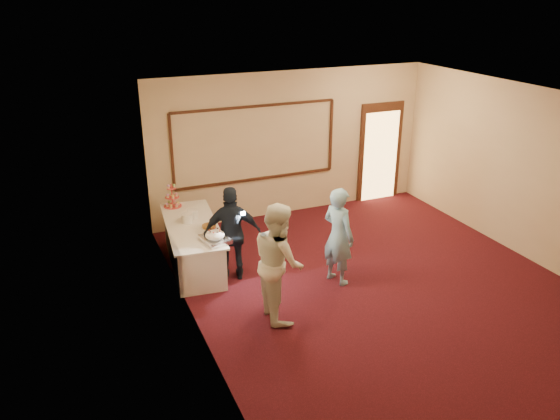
{
  "coord_description": "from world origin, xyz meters",
  "views": [
    {
      "loc": [
        -4.5,
        -6.5,
        4.52
      ],
      "look_at": [
        -1.3,
        1.06,
        1.15
      ],
      "focal_mm": 35.0,
      "sensor_mm": 36.0,
      "label": 1
    }
  ],
  "objects_px": {
    "plate_stack_a": "(187,218)",
    "guest": "(232,234)",
    "buffet_table": "(193,245)",
    "plate_stack_b": "(193,214)",
    "pavlova_tray": "(215,237)",
    "man": "(338,236)",
    "cupcake_stand": "(172,198)",
    "tart": "(209,227)",
    "woman": "(279,261)"
  },
  "relations": [
    {
      "from": "man",
      "to": "tart",
      "type": "bearing_deg",
      "value": 36.6
    },
    {
      "from": "plate_stack_b",
      "to": "tart",
      "type": "xyz_separation_m",
      "value": [
        0.14,
        -0.52,
        -0.05
      ]
    },
    {
      "from": "pavlova_tray",
      "to": "plate_stack_a",
      "type": "bearing_deg",
      "value": 103.78
    },
    {
      "from": "plate_stack_a",
      "to": "woman",
      "type": "distance_m",
      "value": 2.27
    },
    {
      "from": "tart",
      "to": "woman",
      "type": "relative_size",
      "value": 0.15
    },
    {
      "from": "buffet_table",
      "to": "plate_stack_b",
      "type": "relative_size",
      "value": 12.35
    },
    {
      "from": "cupcake_stand",
      "to": "buffet_table",
      "type": "bearing_deg",
      "value": -83.22
    },
    {
      "from": "plate_stack_a",
      "to": "guest",
      "type": "xyz_separation_m",
      "value": [
        0.54,
        -0.8,
        -0.05
      ]
    },
    {
      "from": "pavlova_tray",
      "to": "man",
      "type": "distance_m",
      "value": 1.97
    },
    {
      "from": "cupcake_stand",
      "to": "woman",
      "type": "xyz_separation_m",
      "value": [
        0.87,
        -2.95,
        -0.06
      ]
    },
    {
      "from": "plate_stack_a",
      "to": "buffet_table",
      "type": "bearing_deg",
      "value": -67.87
    },
    {
      "from": "pavlova_tray",
      "to": "cupcake_stand",
      "type": "bearing_deg",
      "value": 99.45
    },
    {
      "from": "pavlova_tray",
      "to": "buffet_table",
      "type": "bearing_deg",
      "value": 102.58
    },
    {
      "from": "cupcake_stand",
      "to": "tart",
      "type": "relative_size",
      "value": 1.78
    },
    {
      "from": "man",
      "to": "woman",
      "type": "distance_m",
      "value": 1.38
    },
    {
      "from": "plate_stack_b",
      "to": "guest",
      "type": "height_order",
      "value": "guest"
    },
    {
      "from": "plate_stack_a",
      "to": "man",
      "type": "height_order",
      "value": "man"
    },
    {
      "from": "cupcake_stand",
      "to": "tart",
      "type": "distance_m",
      "value": 1.26
    },
    {
      "from": "pavlova_tray",
      "to": "woman",
      "type": "relative_size",
      "value": 0.31
    },
    {
      "from": "pavlova_tray",
      "to": "cupcake_stand",
      "type": "relative_size",
      "value": 1.15
    },
    {
      "from": "pavlova_tray",
      "to": "man",
      "type": "relative_size",
      "value": 0.34
    },
    {
      "from": "plate_stack_b",
      "to": "tart",
      "type": "bearing_deg",
      "value": -74.63
    },
    {
      "from": "buffet_table",
      "to": "man",
      "type": "relative_size",
      "value": 1.4
    },
    {
      "from": "guest",
      "to": "man",
      "type": "bearing_deg",
      "value": 170.02
    },
    {
      "from": "buffet_table",
      "to": "cupcake_stand",
      "type": "distance_m",
      "value": 1.1
    },
    {
      "from": "woman",
      "to": "guest",
      "type": "distance_m",
      "value": 1.34
    },
    {
      "from": "pavlova_tray",
      "to": "tart",
      "type": "xyz_separation_m",
      "value": [
        0.06,
        0.54,
        -0.06
      ]
    },
    {
      "from": "cupcake_stand",
      "to": "guest",
      "type": "height_order",
      "value": "guest"
    },
    {
      "from": "cupcake_stand",
      "to": "man",
      "type": "relative_size",
      "value": 0.3
    },
    {
      "from": "plate_stack_a",
      "to": "tart",
      "type": "bearing_deg",
      "value": -52.74
    },
    {
      "from": "buffet_table",
      "to": "cupcake_stand",
      "type": "relative_size",
      "value": 4.73
    },
    {
      "from": "plate_stack_b",
      "to": "guest",
      "type": "xyz_separation_m",
      "value": [
        0.41,
        -0.96,
        -0.05
      ]
    },
    {
      "from": "plate_stack_a",
      "to": "plate_stack_b",
      "type": "bearing_deg",
      "value": 50.05
    },
    {
      "from": "pavlova_tray",
      "to": "man",
      "type": "xyz_separation_m",
      "value": [
        1.85,
        -0.67,
        -0.04
      ]
    },
    {
      "from": "buffet_table",
      "to": "woman",
      "type": "height_order",
      "value": "woman"
    },
    {
      "from": "cupcake_stand",
      "to": "tart",
      "type": "xyz_separation_m",
      "value": [
        0.34,
        -1.2,
        -0.15
      ]
    },
    {
      "from": "pavlova_tray",
      "to": "cupcake_stand",
      "type": "xyz_separation_m",
      "value": [
        -0.29,
        1.74,
        0.09
      ]
    },
    {
      "from": "man",
      "to": "woman",
      "type": "xyz_separation_m",
      "value": [
        -1.27,
        -0.54,
        0.07
      ]
    },
    {
      "from": "woman",
      "to": "cupcake_stand",
      "type": "bearing_deg",
      "value": 20.34
    },
    {
      "from": "buffet_table",
      "to": "woman",
      "type": "bearing_deg",
      "value": -69.3
    },
    {
      "from": "woman",
      "to": "guest",
      "type": "xyz_separation_m",
      "value": [
        -0.26,
        1.31,
        -0.08
      ]
    },
    {
      "from": "buffet_table",
      "to": "guest",
      "type": "relative_size",
      "value": 1.42
    },
    {
      "from": "tart",
      "to": "woman",
      "type": "height_order",
      "value": "woman"
    },
    {
      "from": "buffet_table",
      "to": "guest",
      "type": "xyz_separation_m",
      "value": [
        0.5,
        -0.7,
        0.41
      ]
    },
    {
      "from": "woman",
      "to": "tart",
      "type": "bearing_deg",
      "value": 20.6
    },
    {
      "from": "buffet_table",
      "to": "plate_stack_b",
      "type": "bearing_deg",
      "value": 71.64
    },
    {
      "from": "guest",
      "to": "buffet_table",
      "type": "bearing_deg",
      "value": -37.64
    },
    {
      "from": "pavlova_tray",
      "to": "plate_stack_a",
      "type": "distance_m",
      "value": 0.93
    },
    {
      "from": "pavlova_tray",
      "to": "man",
      "type": "bearing_deg",
      "value": -20.04
    },
    {
      "from": "cupcake_stand",
      "to": "plate_stack_b",
      "type": "xyz_separation_m",
      "value": [
        0.2,
        -0.68,
        -0.1
      ]
    }
  ]
}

